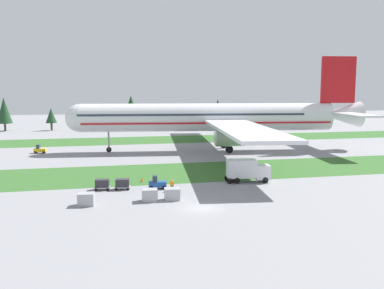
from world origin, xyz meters
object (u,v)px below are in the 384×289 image
at_px(cargo_dolly_lead, 122,183).
at_px(pushback_tractor, 40,150).
at_px(cargo_dolly_second, 102,184).
at_px(catering_truck, 247,170).
at_px(uld_container_1, 172,194).
at_px(uld_container_0, 86,199).
at_px(uld_container_2, 150,195).
at_px(ground_crew_marshaller, 172,185).
at_px(baggage_tug, 157,183).
at_px(taxiway_marker_0, 142,180).
at_px(ground_crew_loader, 245,169).
at_px(taxiway_marker_1, 119,180).
at_px(airliner, 218,117).

xyz_separation_m(cargo_dolly_lead, pushback_tractor, (-16.58, 39.10, -0.10)).
bearing_deg(cargo_dolly_second, cargo_dolly_lead, 90.00).
xyz_separation_m(catering_truck, uld_container_1, (-13.29, -8.02, -1.18)).
height_order(uld_container_0, uld_container_2, uld_container_2).
height_order(ground_crew_marshaller, uld_container_0, ground_crew_marshaller).
xyz_separation_m(baggage_tug, uld_container_1, (1.13, -6.60, -0.04)).
distance_m(catering_truck, uld_container_1, 15.56).
height_order(cargo_dolly_second, pushback_tractor, pushback_tractor).
bearing_deg(taxiway_marker_0, cargo_dolly_lead, -125.87).
bearing_deg(cargo_dolly_second, ground_crew_marshaller, 79.95).
bearing_deg(ground_crew_loader, cargo_dolly_lead, -135.78).
xyz_separation_m(pushback_tractor, uld_container_2, (19.72, -46.34, -0.02)).
bearing_deg(ground_crew_marshaller, cargo_dolly_lead, -2.46).
bearing_deg(uld_container_0, ground_crew_marshaller, 22.55).
xyz_separation_m(baggage_tug, pushback_tractor, (-21.57, 39.74, 0.00)).
height_order(cargo_dolly_second, uld_container_2, uld_container_2).
relative_size(catering_truck, pushback_tractor, 2.62).
distance_m(uld_container_0, taxiway_marker_1, 13.65).
bearing_deg(pushback_tractor, taxiway_marker_1, 32.39).
xyz_separation_m(pushback_tractor, taxiway_marker_1, (16.25, -33.80, -0.48)).
bearing_deg(ground_crew_loader, uld_container_2, -115.31).
distance_m(taxiway_marker_0, taxiway_marker_1, 3.69).
bearing_deg(cargo_dolly_lead, taxiway_marker_1, -169.06).
bearing_deg(uld_container_1, cargo_dolly_second, 139.73).
bearing_deg(uld_container_2, taxiway_marker_0, 89.33).
relative_size(uld_container_0, taxiway_marker_0, 2.88).
bearing_deg(baggage_tug, taxiway_marker_0, -154.37).
bearing_deg(uld_container_0, taxiway_marker_1, 70.47).
xyz_separation_m(ground_crew_marshaller, uld_container_0, (-11.75, -4.88, -0.16)).
bearing_deg(catering_truck, baggage_tug, -77.64).
relative_size(airliner, uld_container_0, 42.84).
bearing_deg(airliner, catering_truck, 178.93).
bearing_deg(cargo_dolly_lead, pushback_tractor, -149.69).
relative_size(pushback_tractor, taxiway_marker_1, 4.06).
xyz_separation_m(airliner, ground_crew_loader, (-3.00, -28.03, -6.99)).
xyz_separation_m(airliner, pushback_tractor, (-40.57, 4.78, -7.13)).
bearing_deg(uld_container_2, ground_crew_marshaller, 50.84).
height_order(baggage_tug, uld_container_2, baggage_tug).
bearing_deg(catering_truck, airliner, 178.97).
relative_size(cargo_dolly_second, uld_container_2, 1.19).
xyz_separation_m(uld_container_0, uld_container_1, (11.00, 0.31, -0.01)).
bearing_deg(cargo_dolly_second, catering_truck, 98.37).
xyz_separation_m(cargo_dolly_lead, cargo_dolly_second, (-2.88, 0.37, 0.00)).
bearing_deg(baggage_tug, ground_crew_loader, 120.77).
xyz_separation_m(ground_crew_loader, uld_container_2, (-17.85, -13.53, -0.15)).
relative_size(uld_container_0, uld_container_2, 1.00).
height_order(uld_container_2, taxiway_marker_0, uld_container_2).
height_order(ground_crew_marshaller, ground_crew_loader, same).
bearing_deg(ground_crew_loader, pushback_tractor, 166.40).
distance_m(uld_container_2, taxiway_marker_0, 11.77).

